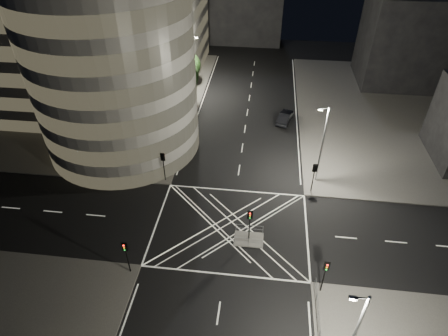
# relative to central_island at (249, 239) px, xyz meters

# --- Properties ---
(ground) EXTENTS (120.00, 120.00, 0.00)m
(ground) POSITION_rel_central_island_xyz_m (-2.00, 1.50, -0.07)
(ground) COLOR black
(ground) RESTS_ON ground
(sidewalk_far_left) EXTENTS (42.00, 42.00, 0.15)m
(sidewalk_far_left) POSITION_rel_central_island_xyz_m (-31.00, 28.50, 0.00)
(sidewalk_far_left) COLOR #54524F
(sidewalk_far_left) RESTS_ON ground
(sidewalk_far_right) EXTENTS (42.00, 42.00, 0.15)m
(sidewalk_far_right) POSITION_rel_central_island_xyz_m (27.00, 28.50, 0.00)
(sidewalk_far_right) COLOR #54524F
(sidewalk_far_right) RESTS_ON ground
(central_island) EXTENTS (3.00, 2.00, 0.15)m
(central_island) POSITION_rel_central_island_xyz_m (0.00, 0.00, 0.00)
(central_island) COLOR slate
(central_island) RESTS_ON ground
(office_tower_curved) EXTENTS (30.00, 29.00, 27.20)m
(office_tower_curved) POSITION_rel_central_island_xyz_m (-22.74, 20.24, 12.58)
(office_tower_curved) COLOR #989590
(office_tower_curved) RESTS_ON sidewalk_far_left
(office_block_rear) EXTENTS (24.00, 16.00, 22.00)m
(office_block_rear) POSITION_rel_central_island_xyz_m (-24.00, 43.50, 11.07)
(office_block_rear) COLOR #989590
(office_block_rear) RESTS_ON sidewalk_far_left
(building_right_far) EXTENTS (14.00, 12.00, 15.00)m
(building_right_far) POSITION_rel_central_island_xyz_m (24.00, 41.50, 7.58)
(building_right_far) COLOR black
(building_right_far) RESTS_ON sidewalk_far_right
(tree_a) EXTENTS (4.27, 4.27, 7.20)m
(tree_a) POSITION_rel_central_island_xyz_m (-12.50, 10.50, 4.81)
(tree_a) COLOR black
(tree_a) RESTS_ON sidewalk_far_left
(tree_b) EXTENTS (4.15, 4.15, 7.55)m
(tree_b) POSITION_rel_central_island_xyz_m (-12.50, 16.50, 5.22)
(tree_b) COLOR black
(tree_b) RESTS_ON sidewalk_far_left
(tree_c) EXTENTS (4.00, 4.00, 7.16)m
(tree_c) POSITION_rel_central_island_xyz_m (-12.50, 22.50, 4.92)
(tree_c) COLOR black
(tree_c) RESTS_ON sidewalk_far_left
(tree_d) EXTENTS (4.93, 4.93, 7.53)m
(tree_d) POSITION_rel_central_island_xyz_m (-12.50, 28.50, 4.76)
(tree_d) COLOR black
(tree_d) RESTS_ON sidewalk_far_left
(tree_e) EXTENTS (3.50, 3.50, 5.89)m
(tree_e) POSITION_rel_central_island_xyz_m (-12.50, 34.50, 3.94)
(tree_e) COLOR black
(tree_e) RESTS_ON sidewalk_far_left
(traffic_signal_fl) EXTENTS (0.55, 0.22, 4.00)m
(traffic_signal_fl) POSITION_rel_central_island_xyz_m (-10.80, 8.30, 2.84)
(traffic_signal_fl) COLOR black
(traffic_signal_fl) RESTS_ON sidewalk_far_left
(traffic_signal_nl) EXTENTS (0.55, 0.22, 4.00)m
(traffic_signal_nl) POSITION_rel_central_island_xyz_m (-10.80, -5.30, 2.84)
(traffic_signal_nl) COLOR black
(traffic_signal_nl) RESTS_ON sidewalk_near_left
(traffic_signal_fr) EXTENTS (0.55, 0.22, 4.00)m
(traffic_signal_fr) POSITION_rel_central_island_xyz_m (6.80, 8.30, 2.84)
(traffic_signal_fr) COLOR black
(traffic_signal_fr) RESTS_ON sidewalk_far_right
(traffic_signal_nr) EXTENTS (0.55, 0.22, 4.00)m
(traffic_signal_nr) POSITION_rel_central_island_xyz_m (6.80, -5.30, 2.84)
(traffic_signal_nr) COLOR black
(traffic_signal_nr) RESTS_ON sidewalk_near_right
(traffic_signal_island) EXTENTS (0.55, 0.22, 4.00)m
(traffic_signal_island) POSITION_rel_central_island_xyz_m (0.00, 0.00, 2.84)
(traffic_signal_island) COLOR black
(traffic_signal_island) RESTS_ON central_island
(street_lamp_left_near) EXTENTS (1.25, 0.25, 10.00)m
(street_lamp_left_near) POSITION_rel_central_island_xyz_m (-11.44, 13.50, 5.47)
(street_lamp_left_near) COLOR slate
(street_lamp_left_near) RESTS_ON sidewalk_far_left
(street_lamp_left_far) EXTENTS (1.25, 0.25, 10.00)m
(street_lamp_left_far) POSITION_rel_central_island_xyz_m (-11.44, 31.50, 5.47)
(street_lamp_left_far) COLOR slate
(street_lamp_left_far) RESTS_ON sidewalk_far_left
(street_lamp_right_far) EXTENTS (1.25, 0.25, 10.00)m
(street_lamp_right_far) POSITION_rel_central_island_xyz_m (7.44, 10.50, 5.47)
(street_lamp_right_far) COLOR slate
(street_lamp_right_far) RESTS_ON sidewalk_far_right
(railing_island_south) EXTENTS (2.80, 0.06, 1.10)m
(railing_island_south) POSITION_rel_central_island_xyz_m (0.00, -0.90, 0.62)
(railing_island_south) COLOR slate
(railing_island_south) RESTS_ON central_island
(railing_island_north) EXTENTS (2.80, 0.06, 1.10)m
(railing_island_north) POSITION_rel_central_island_xyz_m (0.00, 0.90, 0.62)
(railing_island_north) COLOR slate
(railing_island_north) RESTS_ON central_island
(sedan) EXTENTS (2.94, 5.16, 1.61)m
(sedan) POSITION_rel_central_island_xyz_m (3.88, 24.31, 0.73)
(sedan) COLOR black
(sedan) RESTS_ON ground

